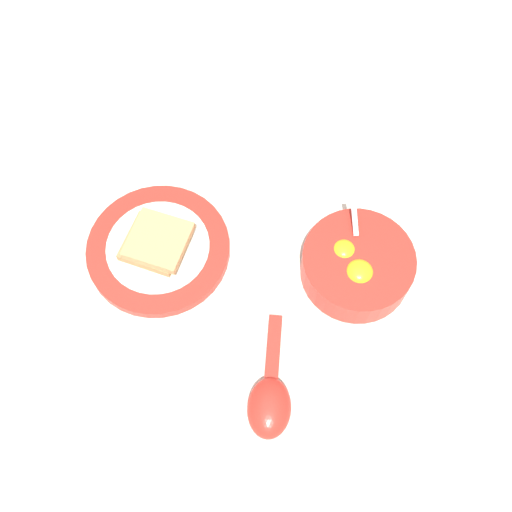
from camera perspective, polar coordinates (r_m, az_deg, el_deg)
name	(u,v)px	position (r m, az deg, el deg)	size (l,w,h in m)	color
ground_plane	(249,277)	(0.86, -0.66, -2.06)	(3.00, 3.00, 0.00)	silver
egg_bowl	(357,265)	(0.85, 9.59, -0.83)	(0.16, 0.16, 0.08)	red
toast_plate	(159,249)	(0.88, -9.27, 0.67)	(0.21, 0.21, 0.02)	red
toast_sandwich	(156,242)	(0.86, -9.47, 1.34)	(0.11, 0.10, 0.03)	tan
soup_spoon	(270,399)	(0.79, 1.32, -13.46)	(0.06, 0.16, 0.04)	red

